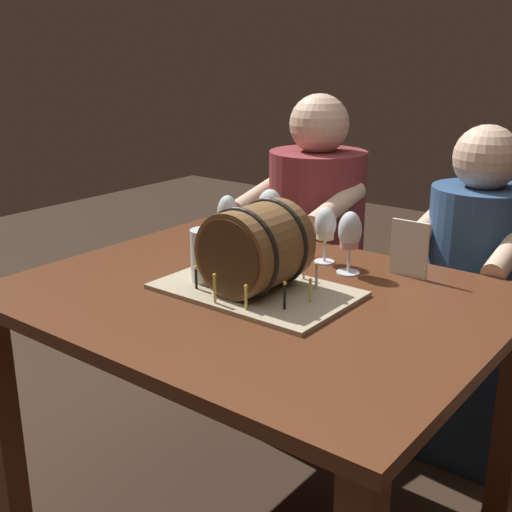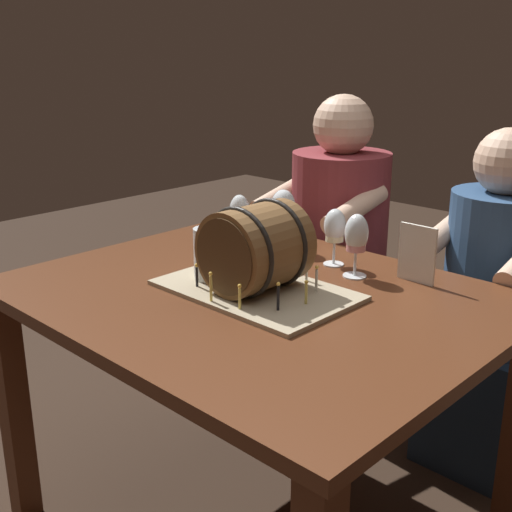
{
  "view_description": "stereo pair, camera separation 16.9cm",
  "coord_description": "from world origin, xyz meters",
  "views": [
    {
      "loc": [
        0.99,
        -1.28,
        1.38
      ],
      "look_at": [
        0.01,
        -0.01,
        0.86
      ],
      "focal_mm": 46.01,
      "sensor_mm": 36.0,
      "label": 1
    },
    {
      "loc": [
        1.12,
        -1.17,
        1.38
      ],
      "look_at": [
        0.01,
        -0.01,
        0.86
      ],
      "focal_mm": 46.01,
      "sensor_mm": 36.0,
      "label": 2
    }
  ],
  "objects": [
    {
      "name": "wine_glass_rose",
      "position": [
        0.12,
        0.27,
        0.88
      ],
      "size": [
        0.07,
        0.07,
        0.18
      ],
      "color": "white",
      "rests_on": "dining_table"
    },
    {
      "name": "dining_table",
      "position": [
        0.0,
        0.0,
        0.65
      ],
      "size": [
        1.25,
        0.99,
        0.76
      ],
      "color": "#562D19",
      "rests_on": "ground"
    },
    {
      "name": "wine_glass_white",
      "position": [
        0.01,
        0.32,
        0.87
      ],
      "size": [
        0.06,
        0.06,
        0.17
      ],
      "color": "white",
      "rests_on": "dining_table"
    },
    {
      "name": "person_seated_right",
      "position": [
        0.31,
        0.77,
        0.52
      ],
      "size": [
        0.36,
        0.45,
        1.15
      ],
      "color": "#1B2D46",
      "rests_on": "ground"
    },
    {
      "name": "barrel_cake",
      "position": [
        0.01,
        -0.01,
        0.87
      ],
      "size": [
        0.51,
        0.32,
        0.24
      ],
      "color": "tan",
      "rests_on": "dining_table"
    },
    {
      "name": "person_seated_left",
      "position": [
        -0.31,
        0.77,
        0.58
      ],
      "size": [
        0.4,
        0.47,
        1.21
      ],
      "color": "#4C1B1E",
      "rests_on": "ground"
    },
    {
      "name": "menu_card",
      "position": [
        0.26,
        0.36,
        0.84
      ],
      "size": [
        0.11,
        0.01,
        0.16
      ],
      "primitive_type": "cube",
      "rotation": [
        0.01,
        0.0,
        0.0
      ],
      "color": "silver",
      "rests_on": "dining_table"
    },
    {
      "name": "beer_pint",
      "position": [
        -0.14,
        -0.04,
        0.83
      ],
      "size": [
        0.08,
        0.08,
        0.15
      ],
      "color": "white",
      "rests_on": "dining_table"
    },
    {
      "name": "wine_glass_red",
      "position": [
        -0.2,
        0.33,
        0.89
      ],
      "size": [
        0.08,
        0.08,
        0.19
      ],
      "color": "white",
      "rests_on": "dining_table"
    },
    {
      "name": "wine_glass_empty",
      "position": [
        -0.28,
        0.21,
        0.88
      ],
      "size": [
        0.07,
        0.07,
        0.18
      ],
      "color": "white",
      "rests_on": "dining_table"
    }
  ]
}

